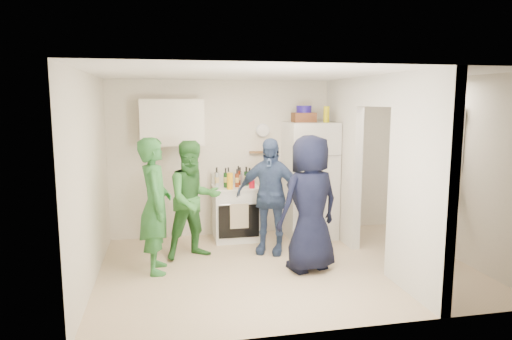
{
  "coord_description": "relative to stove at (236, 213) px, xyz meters",
  "views": [
    {
      "loc": [
        -1.55,
        -5.55,
        2.17
      ],
      "look_at": [
        -0.33,
        0.4,
        1.25
      ],
      "focal_mm": 32.0,
      "sensor_mm": 36.0,
      "label": 1
    }
  ],
  "objects": [
    {
      "name": "upper_cabinet",
      "position": [
        -0.95,
        0.15,
        1.42
      ],
      "size": [
        0.95,
        0.34,
        0.7
      ],
      "primitive_type": "cube",
      "color": "silver",
      "rests_on": "wall_back"
    },
    {
      "name": "wall_back",
      "position": [
        0.45,
        0.33,
        0.82
      ],
      "size": [
        4.8,
        0.0,
        4.8
      ],
      "primitive_type": "plane",
      "rotation": [
        1.57,
        0.0,
        0.0
      ],
      "color": "silver",
      "rests_on": "floor"
    },
    {
      "name": "bottle_i",
      "position": [
        0.06,
        0.1,
        0.58
      ],
      "size": [
        0.07,
        0.07,
        0.31
      ],
      "primitive_type": "cylinder",
      "color": "#5E1F10",
      "rests_on": "stove"
    },
    {
      "name": "person_denim",
      "position": [
        0.37,
        -0.72,
        0.4
      ],
      "size": [
        1.05,
        0.79,
        1.66
      ],
      "primitive_type": "imported",
      "rotation": [
        0.0,
        0.0,
        -0.46
      ],
      "color": "#3A5680",
      "rests_on": "floor"
    },
    {
      "name": "wall_front",
      "position": [
        0.45,
        -3.07,
        0.82
      ],
      "size": [
        4.8,
        0.0,
        4.8
      ],
      "primitive_type": "plane",
      "rotation": [
        -1.57,
        0.0,
        0.0
      ],
      "color": "silver",
      "rests_on": "floor"
    },
    {
      "name": "nook_window",
      "position": [
        2.83,
        -1.17,
        1.22
      ],
      "size": [
        0.03,
        0.7,
        0.8
      ],
      "primitive_type": "cube",
      "color": "black",
      "rests_on": "wall_right"
    },
    {
      "name": "person_green_center",
      "position": [
        -0.7,
        -0.71,
        0.39
      ],
      "size": [
        0.95,
        0.84,
        1.64
      ],
      "primitive_type": "imported",
      "rotation": [
        0.0,
        0.0,
        0.32
      ],
      "color": "#3D8B3E",
      "rests_on": "floor"
    },
    {
      "name": "wicker_basket",
      "position": [
        1.1,
        0.02,
        1.49
      ],
      "size": [
        0.35,
        0.25,
        0.15
      ],
      "primitive_type": "cube",
      "color": "brown",
      "rests_on": "fridge"
    },
    {
      "name": "person_navy",
      "position": [
        0.72,
        -1.5,
        0.45
      ],
      "size": [
        0.99,
        0.79,
        1.76
      ],
      "primitive_type": "imported",
      "rotation": [
        0.0,
        0.0,
        -2.83
      ],
      "color": "black",
      "rests_on": "floor"
    },
    {
      "name": "person_green_left",
      "position": [
        -1.21,
        -1.16,
        0.44
      ],
      "size": [
        0.43,
        0.64,
        1.73
      ],
      "primitive_type": "imported",
      "rotation": [
        0.0,
        0.0,
        1.59
      ],
      "color": "#317A3F",
      "rests_on": "floor"
    },
    {
      "name": "bottle_g",
      "position": [
        0.25,
        0.13,
        0.56
      ],
      "size": [
        0.07,
        0.07,
        0.27
      ],
      "primitive_type": "cylinder",
      "color": "#A27A35",
      "rests_on": "stove"
    },
    {
      "name": "floor",
      "position": [
        0.45,
        -1.37,
        -0.43
      ],
      "size": [
        4.8,
        4.8,
        0.0
      ],
      "primitive_type": "plane",
      "color": "#CCB790",
      "rests_on": "ground"
    },
    {
      "name": "partition_pier_front",
      "position": [
        1.65,
        -2.47,
        0.82
      ],
      "size": [
        0.12,
        1.2,
        2.5
      ],
      "primitive_type": "cube",
      "color": "silver",
      "rests_on": "floor"
    },
    {
      "name": "wall_right",
      "position": [
        2.85,
        -1.37,
        0.82
      ],
      "size": [
        0.0,
        3.4,
        3.4
      ],
      "primitive_type": "plane",
      "rotation": [
        1.57,
        0.0,
        -1.57
      ],
      "color": "silver",
      "rests_on": "floor"
    },
    {
      "name": "red_cup",
      "position": [
        0.22,
        -0.2,
        0.49
      ],
      "size": [
        0.09,
        0.09,
        0.12
      ],
      "primitive_type": "cylinder",
      "color": "red",
      "rests_on": "stove"
    },
    {
      "name": "yellow_cup_stack_stove",
      "position": [
        -0.12,
        -0.22,
        0.55
      ],
      "size": [
        0.09,
        0.09,
        0.25
      ],
      "primitive_type": "cylinder",
      "color": "#FFB215",
      "rests_on": "stove"
    },
    {
      "name": "nook_window_frame",
      "position": [
        2.82,
        -1.17,
        1.22
      ],
      "size": [
        0.04,
        0.76,
        0.86
      ],
      "primitive_type": "cube",
      "color": "white",
      "rests_on": "wall_right"
    },
    {
      "name": "spice_shelf",
      "position": [
        0.45,
        0.28,
        0.92
      ],
      "size": [
        0.35,
        0.08,
        0.03
      ],
      "primitive_type": "cube",
      "color": "olive",
      "rests_on": "wall_back"
    },
    {
      "name": "partition_pier_back",
      "position": [
        1.65,
        -0.27,
        0.82
      ],
      "size": [
        0.12,
        1.2,
        2.5
      ],
      "primitive_type": "cube",
      "color": "silver",
      "rests_on": "floor"
    },
    {
      "name": "ceiling",
      "position": [
        0.45,
        -1.37,
        2.07
      ],
      "size": [
        4.8,
        4.8,
        0.0
      ],
      "primitive_type": "plane",
      "rotation": [
        3.14,
        0.0,
        0.0
      ],
      "color": "white",
      "rests_on": "wall_back"
    },
    {
      "name": "fridge",
      "position": [
        1.2,
        -0.03,
        0.49
      ],
      "size": [
        0.76,
        0.74,
        1.84
      ],
      "primitive_type": "cube",
      "color": "silver",
      "rests_on": "floor"
    },
    {
      "name": "bottle_c",
      "position": [
        -0.09,
        0.14,
        0.57
      ],
      "size": [
        0.06,
        0.06,
        0.28
      ],
      "primitive_type": "cylinder",
      "color": "silver",
      "rests_on": "stove"
    },
    {
      "name": "yellow_cup_stack_top",
      "position": [
        1.42,
        -0.13,
        1.54
      ],
      "size": [
        0.09,
        0.09,
        0.25
      ],
      "primitive_type": "cylinder",
      "color": "yellow",
      "rests_on": "fridge"
    },
    {
      "name": "wall_left",
      "position": [
        -1.95,
        -1.37,
        0.82
      ],
      "size": [
        0.0,
        3.4,
        3.4
      ],
      "primitive_type": "plane",
      "rotation": [
        1.57,
        0.0,
        1.57
      ],
      "color": "silver",
      "rests_on": "floor"
    },
    {
      "name": "bottle_a",
      "position": [
        -0.29,
        0.11,
        0.57
      ],
      "size": [
        0.06,
        0.06,
        0.29
      ],
      "primitive_type": "cylinder",
      "color": "brown",
      "rests_on": "stove"
    },
    {
      "name": "bottle_h",
      "position": [
        -0.3,
        -0.12,
        0.59
      ],
      "size": [
        0.06,
        0.06,
        0.33
      ],
      "primitive_type": "cylinder",
      "color": "#A2A8AD",
      "rests_on": "stove"
    },
    {
      "name": "blue_bowl",
      "position": [
        1.1,
        0.02,
        1.62
      ],
      "size": [
        0.24,
        0.24,
        0.11
      ],
      "primitive_type": "cylinder",
      "color": "navy",
      "rests_on": "wicker_basket"
    },
    {
      "name": "bottle_d",
      "position": [
        0.01,
        -0.07,
        0.57
      ],
      "size": [
        0.06,
        0.06,
        0.28
      ],
      "primitive_type": "cylinder",
      "color": "maroon",
      "rests_on": "stove"
    },
    {
      "name": "bottle_e",
      "position": [
        0.1,
        0.17,
        0.56
      ],
      "size": [
        0.07,
        0.07,
        0.27
      ],
      "primitive_type": "cylinder",
      "color": "#90959F",
      "rests_on": "stove"
    },
    {
      "name": "stove",
      "position": [
        0.0,
        0.0,
        0.0
      ],
      "size": [
        0.72,
        0.6,
        0.85
      ],
      "primitive_type": "cube",
      "color": "white",
      "rests_on": "floor"
    },
    {
      "name": "bottle_b",
      "position": [
        -0.16,
        -0.06,
        0.58
      ],
      "size": [
        0.07,
        0.07,
        0.3
      ],
      "primitive_type": "cylinder",
      "color": "#18481A",
      "rests_on": "stove"
    },
    {
      "name": "person_nook",
      "position": [
        2.46,
        -1.23,
        0.49
      ],
      "size": [
        0.81,
        1.25,
        1.83
      ],
      "primitive_type": "imported",
      "rotation": [
        0.0,
        0.0,
        -1.46
      ],
      "color": "black",
      "rests_on": "floor"
    },
    {
      "name": "nook_valance",
      "position": [
        2.79,
        -1.17,
        1.57
      ],
      "size": [
        0.04,
        0.82,
        0.18
      ],
      "primitive_type": "cube",
      "color": "white",
      "rests_on": "wall_right"
    },
    {
      "name": "partition_header",
      "position": [
        1.65,
        -1.37,
        1.87
      ],
      "size": [
        0.12,
        1.0,
        0.4
      ],
      "primitive_type": "cube",
      "color": "silver",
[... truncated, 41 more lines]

